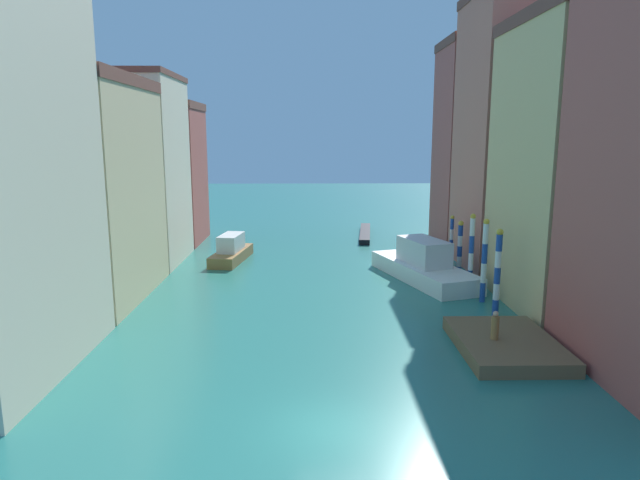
% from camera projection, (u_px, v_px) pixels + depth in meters
% --- Properties ---
extents(ground_plane, '(154.00, 154.00, 0.00)m').
position_uv_depth(ground_plane, '(319.00, 266.00, 43.31)').
color(ground_plane, '#28756B').
extents(building_left_1, '(7.20, 11.36, 13.61)m').
position_uv_depth(building_left_1, '(83.00, 189.00, 33.80)').
color(building_left_1, beige).
rests_on(building_left_1, ground).
extents(building_left_2, '(7.20, 8.72, 14.77)m').
position_uv_depth(building_left_2, '(134.00, 170.00, 43.68)').
color(building_left_2, beige).
rests_on(building_left_2, ground).
extents(building_left_3, '(7.20, 7.73, 13.08)m').
position_uv_depth(building_left_3, '(163.00, 173.00, 52.17)').
color(building_left_3, '#B25147').
rests_on(building_left_3, ground).
extents(building_right_1, '(7.20, 10.26, 16.86)m').
position_uv_depth(building_right_1, '(576.00, 164.00, 31.82)').
color(building_right_1, '#DBB77A').
rests_on(building_right_1, ground).
extents(building_right_2, '(7.20, 9.13, 20.45)m').
position_uv_depth(building_right_2, '(515.00, 133.00, 41.42)').
color(building_right_2, '#C6705B').
rests_on(building_right_2, ground).
extents(building_right_3, '(7.20, 7.55, 18.34)m').
position_uv_depth(building_right_3, '(480.00, 145.00, 49.99)').
color(building_right_3, '#B25147').
rests_on(building_right_3, ground).
extents(waterfront_dock, '(4.47, 6.45, 0.64)m').
position_uv_depth(waterfront_dock, '(506.00, 344.00, 26.19)').
color(waterfront_dock, brown).
rests_on(waterfront_dock, ground).
extents(person_on_dock, '(0.36, 0.36, 1.36)m').
position_uv_depth(person_on_dock, '(495.00, 326.00, 25.88)').
color(person_on_dock, olive).
rests_on(person_on_dock, waterfront_dock).
extents(mooring_pole_0, '(0.39, 0.39, 5.00)m').
position_uv_depth(mooring_pole_0, '(498.00, 272.00, 30.93)').
color(mooring_pole_0, '#1E479E').
rests_on(mooring_pole_0, ground).
extents(mooring_pole_1, '(0.37, 0.37, 5.16)m').
position_uv_depth(mooring_pole_1, '(484.00, 260.00, 33.53)').
color(mooring_pole_1, '#1E479E').
rests_on(mooring_pole_1, ground).
extents(mooring_pole_2, '(0.36, 0.36, 4.99)m').
position_uv_depth(mooring_pole_2, '(471.00, 250.00, 36.85)').
color(mooring_pole_2, '#1E479E').
rests_on(mooring_pole_2, ground).
extents(mooring_pole_3, '(0.38, 0.38, 4.10)m').
position_uv_depth(mooring_pole_3, '(460.00, 248.00, 39.67)').
color(mooring_pole_3, '#1E479E').
rests_on(mooring_pole_3, ground).
extents(mooring_pole_4, '(0.29, 0.29, 4.22)m').
position_uv_depth(mooring_pole_4, '(451.00, 243.00, 41.46)').
color(mooring_pole_4, '#1E479E').
rests_on(mooring_pole_4, ground).
extents(vaporetto_white, '(6.33, 10.82, 2.90)m').
position_uv_depth(vaporetto_white, '(423.00, 266.00, 39.08)').
color(vaporetto_white, white).
rests_on(vaporetto_white, ground).
extents(gondola_black, '(2.09, 10.20, 0.51)m').
position_uv_depth(gondola_black, '(365.00, 233.00, 56.46)').
color(gondola_black, black).
rests_on(gondola_black, ground).
extents(motorboat_0, '(2.93, 6.68, 2.19)m').
position_uv_depth(motorboat_0, '(231.00, 251.00, 45.01)').
color(motorboat_0, olive).
rests_on(motorboat_0, ground).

